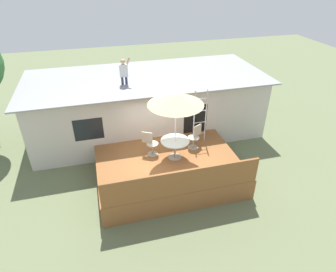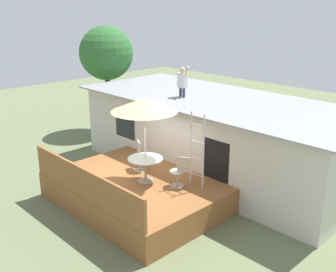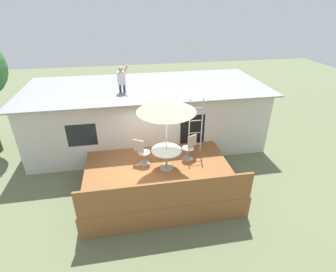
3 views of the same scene
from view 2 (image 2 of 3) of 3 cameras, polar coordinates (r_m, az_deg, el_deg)
ground_plane at (r=12.60m, az=-4.03°, el=-9.38°), size 40.00×40.00×0.00m
house at (r=14.46m, az=6.80°, el=0.08°), size 10.50×4.50×2.71m
deck at (r=12.42m, az=-4.07°, el=-7.75°), size 5.12×3.93×0.80m
deck_railing at (r=11.05m, az=-11.81°, el=-6.67°), size 5.02×0.08×0.90m
patio_table at (r=11.82m, az=-3.22°, el=-3.89°), size 1.04×1.04×0.74m
patio_umbrella at (r=11.27m, az=-3.38°, el=4.43°), size 1.90×1.90×2.54m
step_ladder at (r=11.37m, az=4.15°, el=-2.04°), size 0.52×0.04×2.20m
person_figure at (r=14.13m, az=2.07°, el=7.97°), size 0.47×0.20×1.11m
patio_chair_left at (r=12.71m, az=-4.02°, el=-2.91°), size 0.58×0.44×0.92m
patio_chair_right at (r=11.55m, az=1.69°, el=-5.11°), size 0.58×0.44×0.92m
backyard_tree at (r=18.94m, az=-8.77°, el=11.49°), size 2.46×2.46×4.93m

